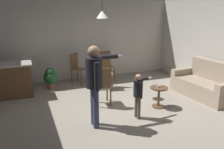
# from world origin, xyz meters

# --- Properties ---
(ground) EXTENTS (7.68, 7.68, 0.00)m
(ground) POSITION_xyz_m (0.00, 0.00, 0.00)
(ground) COLOR #9E9384
(wall_back) EXTENTS (6.40, 0.10, 2.70)m
(wall_back) POSITION_xyz_m (0.00, 3.20, 1.35)
(wall_back) COLOR beige
(wall_back) RESTS_ON ground
(couch_floral) EXTENTS (1.00, 1.87, 1.00)m
(couch_floral) POSITION_xyz_m (2.68, 0.14, 0.33)
(couch_floral) COLOR tan
(couch_floral) RESTS_ON ground
(kitchen_counter) EXTENTS (1.26, 0.66, 0.95)m
(kitchen_counter) POSITION_xyz_m (-2.45, 2.04, 0.48)
(kitchen_counter) COLOR brown
(kitchen_counter) RESTS_ON ground
(side_table_by_couch) EXTENTS (0.44, 0.44, 0.52)m
(side_table_by_couch) POSITION_xyz_m (1.05, -0.06, 0.33)
(side_table_by_couch) COLOR brown
(side_table_by_couch) RESTS_ON ground
(person_adult) EXTENTS (0.85, 0.50, 1.71)m
(person_adult) POSITION_xyz_m (-0.72, -0.44, 1.06)
(person_adult) COLOR #384260
(person_adult) RESTS_ON ground
(person_child) EXTENTS (0.53, 0.34, 1.03)m
(person_child) POSITION_xyz_m (0.29, -0.43, 0.64)
(person_child) COLOR #60564C
(person_child) RESTS_ON ground
(dining_chair_by_counter) EXTENTS (0.49, 0.49, 1.00)m
(dining_chair_by_counter) POSITION_xyz_m (0.30, 1.86, 0.55)
(dining_chair_by_counter) COLOR brown
(dining_chair_by_counter) RESTS_ON ground
(dining_chair_near_wall) EXTENTS (0.46, 0.46, 1.00)m
(dining_chair_near_wall) POSITION_xyz_m (-0.21, 0.56, 0.55)
(dining_chair_near_wall) COLOR brown
(dining_chair_near_wall) RESTS_ON ground
(dining_chair_centre_back) EXTENTS (0.59, 0.59, 1.00)m
(dining_chair_centre_back) POSITION_xyz_m (-0.40, 2.58, 0.55)
(dining_chair_centre_back) COLOR brown
(dining_chair_centre_back) RESTS_ON ground
(dining_chair_spare) EXTENTS (0.43, 0.43, 1.00)m
(dining_chair_spare) POSITION_xyz_m (0.61, 2.58, 0.55)
(dining_chair_spare) COLOR brown
(dining_chair_spare) RESTS_ON ground
(potted_plant_corner) EXTENTS (0.43, 0.43, 0.66)m
(potted_plant_corner) POSITION_xyz_m (-1.29, 2.37, 0.36)
(potted_plant_corner) COLOR brown
(potted_plant_corner) RESTS_ON ground
(spare_remote_on_table) EXTENTS (0.13, 0.07, 0.04)m
(spare_remote_on_table) POSITION_xyz_m (1.06, -0.05, 0.54)
(spare_remote_on_table) COLOR white
(spare_remote_on_table) RESTS_ON side_table_by_couch
(ceiling_light_pendant) EXTENTS (0.32, 0.32, 0.55)m
(ceiling_light_pendant) POSITION_xyz_m (0.04, 1.30, 2.25)
(ceiling_light_pendant) COLOR silver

